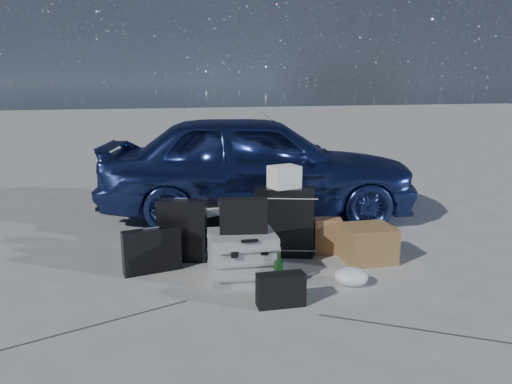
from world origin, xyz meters
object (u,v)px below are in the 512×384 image
(duffel_bag, at_px, (206,230))
(cardboard_box, at_px, (368,244))
(suitcase_right, at_px, (284,222))
(green_bottle, at_px, (278,270))
(briefcase, at_px, (152,251))
(pelican_case, at_px, (242,256))
(car, at_px, (258,165))
(suitcase_left, at_px, (182,230))

(duffel_bag, xyz_separation_m, cardboard_box, (1.41, -0.86, -0.01))
(suitcase_right, bearing_deg, green_bottle, -93.02)
(cardboard_box, bearing_deg, suitcase_right, 152.30)
(briefcase, bearing_deg, suitcase_right, -5.68)
(green_bottle, bearing_deg, duffel_bag, 106.92)
(suitcase_right, bearing_deg, cardboard_box, -8.41)
(briefcase, relative_size, cardboard_box, 1.12)
(pelican_case, height_order, duffel_bag, pelican_case)
(briefcase, bearing_deg, car, 38.03)
(suitcase_right, xyz_separation_m, cardboard_box, (0.72, -0.38, -0.17))
(suitcase_right, bearing_deg, duffel_bag, 164.31)
(cardboard_box, bearing_deg, green_bottle, -159.66)
(pelican_case, relative_size, cardboard_box, 1.22)
(duffel_bag, bearing_deg, suitcase_left, -119.30)
(car, height_order, briefcase, car)
(car, relative_size, briefcase, 7.53)
(suitcase_left, bearing_deg, pelican_case, -35.61)
(pelican_case, distance_m, green_bottle, 0.38)
(car, relative_size, duffel_bag, 5.46)
(suitcase_left, height_order, cardboard_box, suitcase_left)
(cardboard_box, bearing_deg, suitcase_left, 163.14)
(car, bearing_deg, suitcase_left, 153.96)
(briefcase, distance_m, duffel_bag, 0.83)
(car, bearing_deg, duffel_bag, 153.99)
(car, xyz_separation_m, pelican_case, (-0.72, -1.99, -0.46))
(suitcase_right, bearing_deg, suitcase_left, -168.67)
(pelican_case, bearing_deg, suitcase_right, 46.17)
(car, relative_size, suitcase_left, 6.53)
(pelican_case, bearing_deg, briefcase, 159.84)
(car, height_order, suitcase_right, car)
(suitcase_left, xyz_separation_m, suitcase_right, (0.98, -0.14, 0.04))
(green_bottle, bearing_deg, suitcase_left, 126.61)
(car, bearing_deg, cardboard_box, -150.52)
(briefcase, bearing_deg, cardboard_box, -17.93)
(pelican_case, bearing_deg, car, 75.97)
(duffel_bag, bearing_deg, cardboard_box, -20.89)
(suitcase_right, distance_m, duffel_bag, 0.86)
(suitcase_left, distance_m, green_bottle, 1.12)
(briefcase, height_order, suitcase_right, suitcase_right)
(suitcase_right, height_order, green_bottle, suitcase_right)
(duffel_bag, bearing_deg, pelican_case, -70.61)
(suitcase_left, distance_m, cardboard_box, 1.78)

